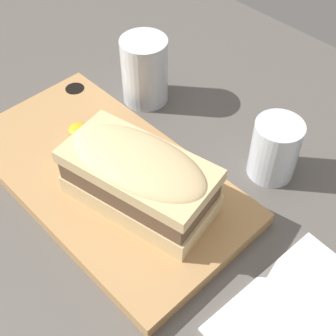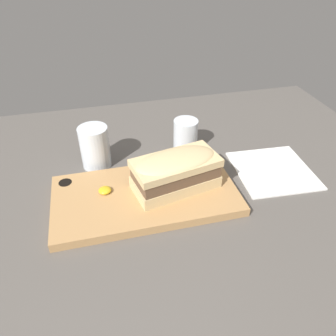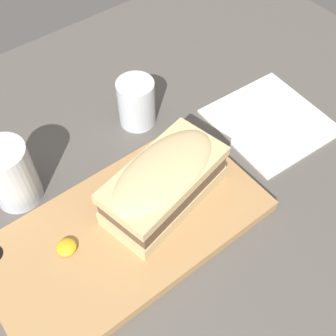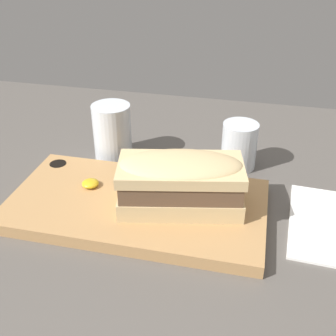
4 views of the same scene
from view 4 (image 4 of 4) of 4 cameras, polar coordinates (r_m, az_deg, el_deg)
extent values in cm
cube|color=#56514C|center=(68.05, -7.20, -5.37)|extent=(141.29, 95.17, 2.00)
cube|color=tan|center=(64.91, -4.23, -5.05)|extent=(38.92, 20.61, 1.93)
cylinder|color=black|center=(76.09, -14.64, 0.29)|extent=(2.89, 2.89, 0.97)
cube|color=#DBBC84|center=(62.32, 1.66, -4.05)|extent=(19.31, 12.30, 2.72)
cube|color=brown|center=(60.80, 1.70, -1.94)|extent=(18.54, 11.81, 2.75)
cube|color=#DBBC84|center=(59.63, 1.73, -0.17)|extent=(19.31, 12.30, 1.63)
ellipsoid|color=#DBBC84|center=(59.29, 1.74, 0.40)|extent=(18.93, 12.05, 2.45)
ellipsoid|color=gold|center=(68.17, -10.48, -2.06)|extent=(2.70, 2.70, 1.08)
cylinder|color=silver|center=(77.91, -7.55, 4.89)|extent=(7.00, 7.00, 10.31)
cylinder|color=silver|center=(79.09, -7.42, 3.17)|extent=(6.16, 6.16, 4.64)
cylinder|color=silver|center=(75.51, 9.62, 3.00)|extent=(6.24, 6.24, 8.39)
cylinder|color=black|center=(75.79, 9.58, 2.59)|extent=(5.62, 5.62, 6.76)
camera|label=1|loc=(0.34, 56.62, 33.57)|focal=50.00mm
camera|label=2|loc=(0.26, -94.13, 18.91)|focal=35.00mm
camera|label=3|loc=(0.41, -52.27, 42.83)|focal=45.00mm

